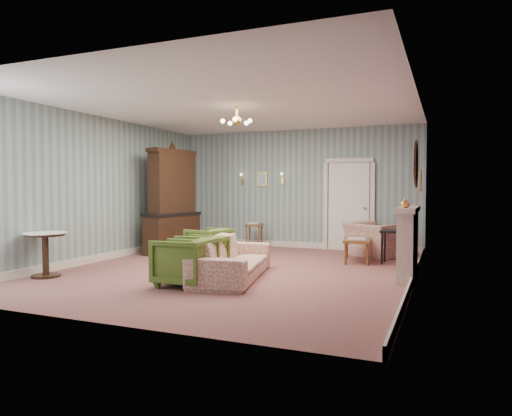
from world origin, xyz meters
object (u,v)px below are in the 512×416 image
at_px(olive_chair_a, 185,259).
at_px(coffee_table, 357,250).
at_px(olive_chair_b, 199,255).
at_px(wingback_chair, 376,234).
at_px(olive_chair_c, 209,243).
at_px(fireplace, 408,243).
at_px(dresser, 172,198).
at_px(pedestal_table, 46,255).
at_px(side_table_black, 393,247).
at_px(sofa_chintz, 232,251).

distance_m(olive_chair_a, coffee_table, 3.81).
height_order(olive_chair_b, wingback_chair, wingback_chair).
xyz_separation_m(olive_chair_c, wingback_chair, (2.99, 1.98, 0.12)).
xyz_separation_m(olive_chair_b, fireplace, (3.10, 1.35, 0.19)).
bearing_deg(olive_chair_c, dresser, -106.16).
bearing_deg(fireplace, olive_chair_c, 175.11).
bearing_deg(fireplace, wingback_chair, 109.69).
bearing_deg(fireplace, dresser, 167.66).
relative_size(wingback_chair, pedestal_table, 1.50).
bearing_deg(olive_chair_c, wingback_chair, 137.80).
bearing_deg(side_table_black, olive_chair_b, -134.97).
height_order(sofa_chintz, dresser, dresser).
height_order(wingback_chair, coffee_table, wingback_chair).
bearing_deg(olive_chair_b, pedestal_table, -71.46).
distance_m(olive_chair_b, sofa_chintz, 0.55).
distance_m(olive_chair_b, dresser, 3.35).
bearing_deg(sofa_chintz, coffee_table, -44.09).
height_order(olive_chair_a, olive_chair_b, olive_chair_a).
distance_m(olive_chair_c, sofa_chintz, 1.82).
bearing_deg(side_table_black, dresser, -177.10).
distance_m(olive_chair_c, fireplace, 3.84).
height_order(wingback_chair, pedestal_table, wingback_chair).
bearing_deg(coffee_table, olive_chair_c, -158.90).
xyz_separation_m(dresser, side_table_black, (4.81, 0.24, -0.91)).
distance_m(fireplace, coffee_table, 1.79).
xyz_separation_m(wingback_chair, fireplace, (0.82, -2.30, 0.09)).
bearing_deg(side_table_black, olive_chair_c, -163.01).
bearing_deg(olive_chair_c, sofa_chintz, 54.77).
distance_m(fireplace, pedestal_table, 5.92).
bearing_deg(wingback_chair, olive_chair_c, 66.95).
height_order(olive_chair_a, wingback_chair, wingback_chair).
bearing_deg(olive_chair_c, fireplace, 99.49).
bearing_deg(sofa_chintz, side_table_black, -54.26).
relative_size(olive_chair_a, olive_chair_b, 1.04).
height_order(olive_chair_b, fireplace, fireplace).
xyz_separation_m(olive_chair_b, wingback_chair, (2.28, 3.65, 0.10)).
bearing_deg(olive_chair_a, olive_chair_c, -162.68).
relative_size(olive_chair_b, pedestal_table, 1.04).
xyz_separation_m(olive_chair_b, pedestal_table, (-2.41, -0.81, -0.01)).
bearing_deg(wingback_chair, olive_chair_b, 91.58).
xyz_separation_m(wingback_chair, dresser, (-4.36, -1.17, 0.75)).
height_order(wingback_chair, side_table_black, wingback_chair).
bearing_deg(coffee_table, pedestal_table, -141.39).
distance_m(wingback_chair, dresser, 4.58).
relative_size(dresser, side_table_black, 3.78).
height_order(dresser, coffee_table, dresser).
height_order(sofa_chintz, pedestal_table, sofa_chintz).
xyz_separation_m(wingback_chair, pedestal_table, (-4.69, -4.46, -0.12)).
height_order(olive_chair_b, olive_chair_c, olive_chair_b).
bearing_deg(dresser, olive_chair_a, -46.49).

